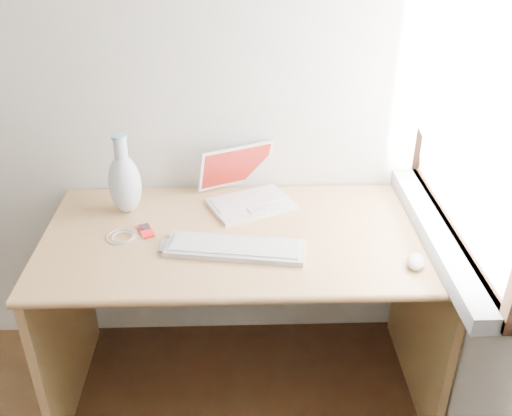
{
  "coord_description": "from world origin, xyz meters",
  "views": [
    {
      "loc": [
        1.02,
        -0.34,
        1.84
      ],
      "look_at": [
        1.07,
        1.35,
        0.87
      ],
      "focal_mm": 40.0,
      "sensor_mm": 36.0,
      "label": 1
    }
  ],
  "objects_px": {
    "desk": "(244,269)",
    "external_keyboard": "(235,248)",
    "laptop": "(251,190)",
    "vase": "(125,182)"
  },
  "relations": [
    {
      "from": "desk",
      "to": "external_keyboard",
      "type": "distance_m",
      "value": 0.3
    },
    {
      "from": "laptop",
      "to": "external_keyboard",
      "type": "xyz_separation_m",
      "value": [
        -0.06,
        -0.35,
        -0.04
      ]
    },
    {
      "from": "desk",
      "to": "external_keyboard",
      "type": "bearing_deg",
      "value": -98.6
    },
    {
      "from": "external_keyboard",
      "to": "vase",
      "type": "bearing_deg",
      "value": 154.32
    },
    {
      "from": "desk",
      "to": "external_keyboard",
      "type": "relative_size",
      "value": 2.94
    },
    {
      "from": "external_keyboard",
      "to": "laptop",
      "type": "bearing_deg",
      "value": 89.19
    },
    {
      "from": "desk",
      "to": "external_keyboard",
      "type": "height_order",
      "value": "external_keyboard"
    },
    {
      "from": "desk",
      "to": "vase",
      "type": "xyz_separation_m",
      "value": [
        -0.44,
        0.09,
        0.34
      ]
    },
    {
      "from": "desk",
      "to": "vase",
      "type": "relative_size",
      "value": 4.58
    },
    {
      "from": "external_keyboard",
      "to": "vase",
      "type": "distance_m",
      "value": 0.51
    }
  ]
}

